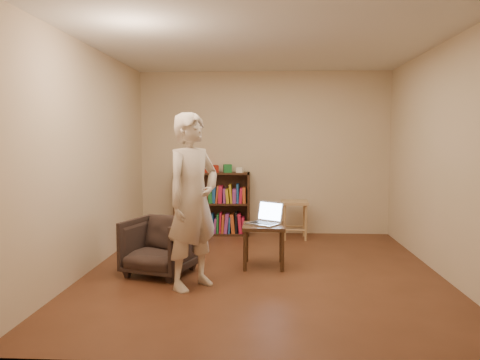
# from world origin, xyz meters

# --- Properties ---
(floor) EXTENTS (4.50, 4.50, 0.00)m
(floor) POSITION_xyz_m (0.00, 0.00, 0.00)
(floor) COLOR #4A2817
(floor) RESTS_ON ground
(ceiling) EXTENTS (4.50, 4.50, 0.00)m
(ceiling) POSITION_xyz_m (0.00, 0.00, 2.60)
(ceiling) COLOR silver
(ceiling) RESTS_ON wall_back
(wall_back) EXTENTS (4.00, 0.00, 4.00)m
(wall_back) POSITION_xyz_m (0.00, 2.25, 1.30)
(wall_back) COLOR beige
(wall_back) RESTS_ON floor
(wall_left) EXTENTS (0.00, 4.50, 4.50)m
(wall_left) POSITION_xyz_m (-2.00, 0.00, 1.30)
(wall_left) COLOR beige
(wall_left) RESTS_ON floor
(wall_right) EXTENTS (0.00, 4.50, 4.50)m
(wall_right) POSITION_xyz_m (2.00, 0.00, 1.30)
(wall_right) COLOR beige
(wall_right) RESTS_ON floor
(bookshelf) EXTENTS (1.20, 0.30, 1.00)m
(bookshelf) POSITION_xyz_m (-0.83, 2.09, 0.44)
(bookshelf) COLOR black
(bookshelf) RESTS_ON floor
(box_yellow) EXTENTS (0.26, 0.20, 0.20)m
(box_yellow) POSITION_xyz_m (-1.19, 2.06, 1.10)
(box_yellow) COLOR gold
(box_yellow) RESTS_ON bookshelf
(red_cloth) EXTENTS (0.37, 0.30, 0.11)m
(red_cloth) POSITION_xyz_m (-0.90, 2.09, 1.06)
(red_cloth) COLOR maroon
(red_cloth) RESTS_ON bookshelf
(box_green) EXTENTS (0.15, 0.15, 0.13)m
(box_green) POSITION_xyz_m (-0.58, 2.07, 1.06)
(box_green) COLOR #1C6B2F
(box_green) RESTS_ON bookshelf
(box_white) EXTENTS (0.12, 0.12, 0.08)m
(box_white) POSITION_xyz_m (-0.38, 2.06, 1.04)
(box_white) COLOR white
(box_white) RESTS_ON bookshelf
(stool) EXTENTS (0.40, 0.40, 0.58)m
(stool) POSITION_xyz_m (0.48, 1.84, 0.47)
(stool) COLOR tan
(stool) RESTS_ON floor
(armchair) EXTENTS (0.87, 0.88, 0.64)m
(armchair) POSITION_xyz_m (-1.16, -0.16, 0.32)
(armchair) COLOR #2C201D
(armchair) RESTS_ON floor
(side_table) EXTENTS (0.50, 0.50, 0.51)m
(side_table) POSITION_xyz_m (0.01, 0.22, 0.42)
(side_table) COLOR #301D10
(side_table) RESTS_ON floor
(laptop) EXTENTS (0.47, 0.46, 0.27)m
(laptop) POSITION_xyz_m (0.04, 0.27, 0.57)
(laptop) COLOR #B3B3B8
(laptop) RESTS_ON side_table
(person) EXTENTS (0.74, 0.78, 1.80)m
(person) POSITION_xyz_m (-0.71, -0.61, 0.90)
(person) COLOR beige
(person) RESTS_ON floor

